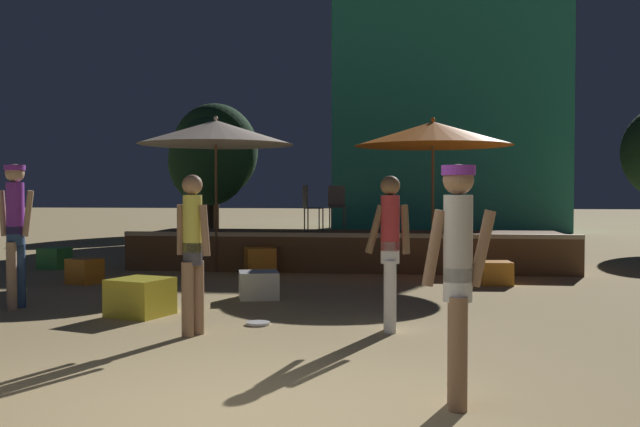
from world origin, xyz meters
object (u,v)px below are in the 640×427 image
cube_seat_0 (85,271)px  cube_seat_2 (496,273)px  patio_umbrella_1 (216,133)px  bistro_chair_0 (337,202)px  bistro_chair_1 (309,203)px  background_tree_1 (209,162)px  person_0 (15,225)px  person_3 (390,247)px  patio_umbrella_0 (433,134)px  frisbee_disc (258,323)px  person_1 (193,249)px  person_2 (458,271)px  background_tree_2 (215,151)px  cube_seat_1 (140,297)px  bistro_chair_2 (192,203)px  cube_seat_4 (260,261)px  cube_seat_3 (55,258)px  cube_seat_5 (259,285)px

cube_seat_0 → cube_seat_2: cube_seat_0 is taller
patio_umbrella_1 → bistro_chair_0: bearing=41.1°
bistro_chair_1 → background_tree_1: 8.70m
bistro_chair_0 → person_0: bearing=-133.0°
person_3 → patio_umbrella_0: bearing=169.4°
bistro_chair_1 → frisbee_disc: bistro_chair_1 is taller
person_1 → frisbee_disc: 1.26m
person_0 → person_2: bearing=60.8°
person_0 → background_tree_2: size_ratio=0.39×
cube_seat_1 → bistro_chair_0: size_ratio=0.89×
cube_seat_2 → person_3: person_3 is taller
bistro_chair_0 → cube_seat_2: bearing=-60.1°
patio_umbrella_1 → background_tree_2: 13.29m
bistro_chair_1 → bistro_chair_2: size_ratio=1.00×
frisbee_disc → bistro_chair_1: bearing=92.3°
person_1 → bistro_chair_1: 6.55m
background_tree_1 → person_2: bearing=-68.3°
cube_seat_4 → bistro_chair_2: size_ratio=0.76×
patio_umbrella_1 → cube_seat_2: size_ratio=5.60×
bistro_chair_1 → bistro_chair_0: bearing=-40.8°
cube_seat_3 → bistro_chair_2: 2.90m
bistro_chair_0 → background_tree_2: bearing=103.9°
person_3 → background_tree_1: 14.91m
bistro_chair_0 → bistro_chair_1: same height
patio_umbrella_1 → background_tree_1: bearing=107.0°
cube_seat_5 → person_3: bearing=-48.6°
person_3 → background_tree_2: (-7.03, 18.21, 2.13)m
person_1 → person_0: bearing=-92.8°
patio_umbrella_1 → cube_seat_0: (-1.72, -1.95, -2.44)m
patio_umbrella_1 → cube_seat_1: size_ratio=3.69×
person_0 → frisbee_disc: (3.38, -0.72, -1.08)m
cube_seat_1 → cube_seat_5: size_ratio=1.18×
patio_umbrella_0 → frisbee_disc: (-2.15, -5.50, -2.59)m
cube_seat_4 → bistro_chair_1: (0.79, 0.93, 1.06)m
patio_umbrella_0 → cube_seat_5: size_ratio=4.34×
cube_seat_2 → person_2: bearing=-98.9°
cube_seat_4 → cube_seat_3: bearing=174.0°
cube_seat_0 → person_0: (0.27, -2.55, 0.89)m
cube_seat_3 → cube_seat_4: cube_seat_4 is taller
cube_seat_5 → frisbee_disc: bearing=-78.1°
patio_umbrella_1 → bistro_chair_2: 1.85m
cube_seat_4 → bistro_chair_1: bearing=49.7°
cube_seat_2 → person_1: (-3.69, -4.64, 0.74)m
patio_umbrella_0 → bistro_chair_2: 5.10m
cube_seat_3 → person_1: size_ratio=0.33×
bistro_chair_1 → background_tree_1: background_tree_1 is taller
bistro_chair_1 → cube_seat_0: bearing=105.6°
person_1 → background_tree_1: bearing=-141.1°
cube_seat_3 → bistro_chair_0: bearing=17.2°
bistro_chair_1 → background_tree_1: (-4.19, 7.53, 1.15)m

